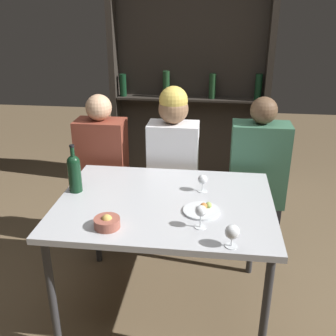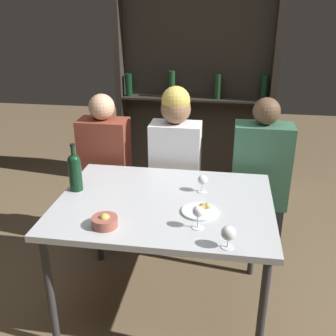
{
  "view_description": "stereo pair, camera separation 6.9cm",
  "coord_description": "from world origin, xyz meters",
  "px_view_note": "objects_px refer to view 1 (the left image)",
  "views": [
    {
      "loc": [
        0.27,
        -2.02,
        1.85
      ],
      "look_at": [
        0.0,
        0.14,
        0.92
      ],
      "focal_mm": 42.0,
      "sensor_mm": 36.0,
      "label": 1
    },
    {
      "loc": [
        0.33,
        -2.01,
        1.85
      ],
      "look_at": [
        0.0,
        0.14,
        0.92
      ],
      "focal_mm": 42.0,
      "sensor_mm": 36.0,
      "label": 2
    }
  ],
  "objects_px": {
    "wine_glass_2": "(232,232)",
    "seated_person_right": "(256,186)",
    "seated_person_left": "(104,178)",
    "seated_person_center": "(173,174)",
    "wine_glass_1": "(201,212)",
    "food_plate_0": "(202,210)",
    "snack_bowl": "(107,222)",
    "wine_glass_0": "(203,180)",
    "wine_bottle": "(74,172)"
  },
  "relations": [
    {
      "from": "wine_glass_1",
      "to": "wine_glass_2",
      "type": "bearing_deg",
      "value": -44.78
    },
    {
      "from": "wine_glass_2",
      "to": "wine_glass_1",
      "type": "bearing_deg",
      "value": 135.22
    },
    {
      "from": "wine_glass_1",
      "to": "wine_glass_2",
      "type": "height_order",
      "value": "wine_glass_1"
    },
    {
      "from": "wine_glass_0",
      "to": "seated_person_right",
      "type": "height_order",
      "value": "seated_person_right"
    },
    {
      "from": "snack_bowl",
      "to": "wine_glass_2",
      "type": "bearing_deg",
      "value": -8.64
    },
    {
      "from": "wine_glass_2",
      "to": "seated_person_left",
      "type": "xyz_separation_m",
      "value": [
        -0.94,
        1.08,
        -0.26
      ]
    },
    {
      "from": "snack_bowl",
      "to": "seated_person_left",
      "type": "height_order",
      "value": "seated_person_left"
    },
    {
      "from": "wine_bottle",
      "to": "wine_glass_1",
      "type": "bearing_deg",
      "value": -22.96
    },
    {
      "from": "wine_glass_1",
      "to": "seated_person_right",
      "type": "distance_m",
      "value": 1.04
    },
    {
      "from": "wine_glass_0",
      "to": "food_plate_0",
      "type": "relative_size",
      "value": 0.53
    },
    {
      "from": "wine_bottle",
      "to": "seated_person_right",
      "type": "relative_size",
      "value": 0.24
    },
    {
      "from": "wine_glass_2",
      "to": "seated_person_left",
      "type": "distance_m",
      "value": 1.45
    },
    {
      "from": "wine_glass_1",
      "to": "snack_bowl",
      "type": "xyz_separation_m",
      "value": [
        -0.48,
        -0.06,
        -0.06
      ]
    },
    {
      "from": "seated_person_center",
      "to": "food_plate_0",
      "type": "bearing_deg",
      "value": -71.95
    },
    {
      "from": "wine_glass_2",
      "to": "seated_person_right",
      "type": "xyz_separation_m",
      "value": [
        0.22,
        1.08,
        -0.26
      ]
    },
    {
      "from": "seated_person_center",
      "to": "wine_glass_0",
      "type": "bearing_deg",
      "value": -64.85
    },
    {
      "from": "wine_glass_0",
      "to": "seated_person_center",
      "type": "xyz_separation_m",
      "value": [
        -0.24,
        0.5,
        -0.19
      ]
    },
    {
      "from": "wine_bottle",
      "to": "wine_glass_1",
      "type": "relative_size",
      "value": 2.38
    },
    {
      "from": "wine_glass_1",
      "to": "food_plate_0",
      "type": "relative_size",
      "value": 0.61
    },
    {
      "from": "wine_glass_0",
      "to": "seated_person_left",
      "type": "xyz_separation_m",
      "value": [
        -0.78,
        0.5,
        -0.26
      ]
    },
    {
      "from": "snack_bowl",
      "to": "seated_person_center",
      "type": "relative_size",
      "value": 0.1
    },
    {
      "from": "wine_glass_2",
      "to": "wine_bottle",
      "type": "bearing_deg",
      "value": 152.62
    },
    {
      "from": "wine_glass_2",
      "to": "seated_person_right",
      "type": "relative_size",
      "value": 0.09
    },
    {
      "from": "food_plate_0",
      "to": "wine_bottle",
      "type": "bearing_deg",
      "value": 168.35
    },
    {
      "from": "wine_bottle",
      "to": "wine_glass_2",
      "type": "height_order",
      "value": "wine_bottle"
    },
    {
      "from": "seated_person_left",
      "to": "snack_bowl",
      "type": "bearing_deg",
      "value": -72.71
    },
    {
      "from": "food_plate_0",
      "to": "seated_person_center",
      "type": "height_order",
      "value": "seated_person_center"
    },
    {
      "from": "wine_glass_0",
      "to": "wine_glass_1",
      "type": "distance_m",
      "value": 0.42
    },
    {
      "from": "wine_glass_2",
      "to": "seated_person_right",
      "type": "height_order",
      "value": "seated_person_right"
    },
    {
      "from": "seated_person_left",
      "to": "wine_glass_1",
      "type": "bearing_deg",
      "value": -49.75
    },
    {
      "from": "wine_bottle",
      "to": "snack_bowl",
      "type": "height_order",
      "value": "wine_bottle"
    },
    {
      "from": "wine_bottle",
      "to": "snack_bowl",
      "type": "relative_size",
      "value": 2.22
    },
    {
      "from": "wine_glass_1",
      "to": "food_plate_0",
      "type": "xyz_separation_m",
      "value": [
        0.0,
        0.17,
        -0.08
      ]
    },
    {
      "from": "wine_glass_0",
      "to": "wine_glass_2",
      "type": "height_order",
      "value": "wine_glass_2"
    },
    {
      "from": "seated_person_left",
      "to": "seated_person_center",
      "type": "distance_m",
      "value": 0.54
    },
    {
      "from": "wine_bottle",
      "to": "seated_person_left",
      "type": "height_order",
      "value": "seated_person_left"
    },
    {
      "from": "wine_bottle",
      "to": "wine_glass_1",
      "type": "xyz_separation_m",
      "value": [
        0.78,
        -0.33,
        -0.04
      ]
    },
    {
      "from": "food_plate_0",
      "to": "seated_person_right",
      "type": "bearing_deg",
      "value": 63.65
    },
    {
      "from": "seated_person_left",
      "to": "seated_person_center",
      "type": "relative_size",
      "value": 0.94
    },
    {
      "from": "food_plate_0",
      "to": "seated_person_right",
      "type": "relative_size",
      "value": 0.16
    },
    {
      "from": "seated_person_center",
      "to": "snack_bowl",
      "type": "bearing_deg",
      "value": -103.4
    },
    {
      "from": "wine_bottle",
      "to": "food_plate_0",
      "type": "distance_m",
      "value": 0.81
    },
    {
      "from": "snack_bowl",
      "to": "seated_person_left",
      "type": "bearing_deg",
      "value": 107.29
    },
    {
      "from": "wine_glass_1",
      "to": "wine_glass_2",
      "type": "xyz_separation_m",
      "value": [
        0.15,
        -0.15,
        -0.01
      ]
    },
    {
      "from": "snack_bowl",
      "to": "seated_person_left",
      "type": "relative_size",
      "value": 0.11
    },
    {
      "from": "snack_bowl",
      "to": "seated_person_right",
      "type": "distance_m",
      "value": 1.32
    },
    {
      "from": "wine_bottle",
      "to": "seated_person_right",
      "type": "xyz_separation_m",
      "value": [
        1.16,
        0.6,
        -0.31
      ]
    },
    {
      "from": "wine_glass_2",
      "to": "food_plate_0",
      "type": "height_order",
      "value": "wine_glass_2"
    },
    {
      "from": "wine_glass_0",
      "to": "wine_glass_2",
      "type": "relative_size",
      "value": 0.93
    },
    {
      "from": "wine_glass_0",
      "to": "snack_bowl",
      "type": "relative_size",
      "value": 0.8
    }
  ]
}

